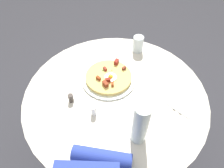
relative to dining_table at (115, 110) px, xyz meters
The scene contains 12 objects.
ground_plane 0.54m from the dining_table, ahead, with size 6.00×6.00×0.00m, color #2D2D33.
dining_table is the anchor object (origin of this frame).
pizza_plate 0.21m from the dining_table, 157.42° to the right, with size 0.32×0.32×0.01m, color silver.
breakfast_pizza 0.22m from the dining_table, 157.61° to the right, with size 0.27×0.27×0.05m.
bread_plate 0.42m from the dining_table, 26.58° to the right, with size 0.17×0.17×0.01m, color white.
napkin 0.42m from the dining_table, 83.37° to the left, with size 0.17×0.14×0.00m, color white.
fork 0.43m from the dining_table, 81.87° to the left, with size 0.18×0.01×0.01m, color silver.
knife 0.41m from the dining_table, 84.99° to the left, with size 0.18×0.01×0.01m, color silver.
water_glass 0.46m from the dining_table, 159.71° to the left, with size 0.07×0.07×0.11m, color silver.
water_bottle 0.41m from the dining_table, 23.10° to the left, with size 0.07×0.07×0.25m, color silver.
salt_shaker 0.26m from the dining_table, 38.07° to the right, with size 0.03×0.03×0.06m, color white.
pepper_shaker 0.31m from the dining_table, 75.68° to the right, with size 0.03×0.03×0.05m, color #3F3833.
Camera 1 is at (0.72, 0.01, 1.62)m, focal length 33.25 mm.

